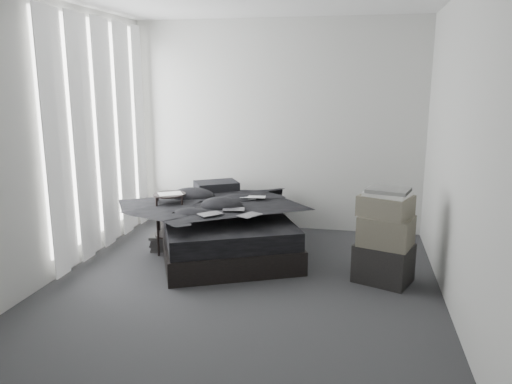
% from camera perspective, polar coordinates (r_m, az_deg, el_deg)
% --- Properties ---
extents(floor, '(3.60, 4.20, 0.01)m').
position_cam_1_polar(floor, '(4.60, -2.04, -11.35)').
color(floor, '#313134').
rests_on(floor, ground).
extents(wall_back, '(3.60, 0.01, 2.60)m').
position_cam_1_polar(wall_back, '(6.28, 2.40, 7.48)').
color(wall_back, silver).
rests_on(wall_back, ground).
extents(wall_front, '(3.60, 0.01, 2.60)m').
position_cam_1_polar(wall_front, '(2.29, -14.74, -2.31)').
color(wall_front, silver).
rests_on(wall_front, ground).
extents(wall_left, '(0.01, 4.20, 2.60)m').
position_cam_1_polar(wall_left, '(4.98, -22.84, 5.11)').
color(wall_left, silver).
rests_on(wall_left, ground).
extents(wall_right, '(0.01, 4.20, 2.60)m').
position_cam_1_polar(wall_right, '(4.19, 22.53, 3.87)').
color(wall_right, silver).
rests_on(wall_right, ground).
extents(window_left, '(0.02, 2.00, 2.30)m').
position_cam_1_polar(window_left, '(5.72, -17.67, 6.88)').
color(window_left, white).
rests_on(window_left, wall_left).
extents(curtain_left, '(0.06, 2.12, 2.48)m').
position_cam_1_polar(curtain_left, '(5.70, -17.18, 6.19)').
color(curtain_left, white).
rests_on(curtain_left, wall_left).
extents(bed, '(1.96, 2.17, 0.24)m').
position_cam_1_polar(bed, '(5.57, -3.62, -5.65)').
color(bed, black).
rests_on(bed, floor).
extents(mattress, '(1.89, 2.10, 0.19)m').
position_cam_1_polar(mattress, '(5.50, -3.65, -3.53)').
color(mattress, black).
rests_on(mattress, bed).
extents(duvet, '(1.82, 1.92, 0.21)m').
position_cam_1_polar(duvet, '(5.41, -3.60, -1.64)').
color(duvet, black).
rests_on(duvet, mattress).
extents(pillow_lower, '(0.64, 0.55, 0.12)m').
position_cam_1_polar(pillow_lower, '(6.12, -5.12, -0.39)').
color(pillow_lower, black).
rests_on(pillow_lower, mattress).
extents(pillow_upper, '(0.60, 0.55, 0.11)m').
position_cam_1_polar(pillow_upper, '(6.08, -4.55, 0.67)').
color(pillow_upper, black).
rests_on(pillow_upper, pillow_lower).
extents(laptop, '(0.30, 0.21, 0.02)m').
position_cam_1_polar(laptop, '(5.53, -0.42, -0.09)').
color(laptop, silver).
rests_on(laptop, duvet).
extents(comic_a, '(0.26, 0.26, 0.01)m').
position_cam_1_polar(comic_a, '(4.94, -5.27, -1.79)').
color(comic_a, black).
rests_on(comic_a, duvet).
extents(comic_b, '(0.25, 0.19, 0.01)m').
position_cam_1_polar(comic_b, '(5.10, -2.59, -1.22)').
color(comic_b, black).
rests_on(comic_b, duvet).
extents(comic_c, '(0.24, 0.27, 0.01)m').
position_cam_1_polar(comic_c, '(4.88, -0.75, -1.81)').
color(comic_c, black).
rests_on(comic_c, duvet).
extents(side_stand, '(0.45, 0.45, 0.65)m').
position_cam_1_polar(side_stand, '(5.59, -9.74, -3.53)').
color(side_stand, black).
rests_on(side_stand, floor).
extents(papers, '(0.31, 0.29, 0.01)m').
position_cam_1_polar(papers, '(5.50, -9.78, -0.23)').
color(papers, white).
rests_on(papers, side_stand).
extents(floor_books, '(0.21, 0.26, 0.16)m').
position_cam_1_polar(floor_books, '(5.75, -11.15, -5.71)').
color(floor_books, black).
rests_on(floor_books, floor).
extents(box_lower, '(0.60, 0.55, 0.36)m').
position_cam_1_polar(box_lower, '(4.91, 14.35, -7.87)').
color(box_lower, black).
rests_on(box_lower, floor).
extents(box_mid, '(0.55, 0.49, 0.28)m').
position_cam_1_polar(box_mid, '(4.79, 14.64, -4.32)').
color(box_mid, '#5B5648').
rests_on(box_mid, box_lower).
extents(box_upper, '(0.55, 0.51, 0.19)m').
position_cam_1_polar(box_upper, '(4.75, 14.60, -1.53)').
color(box_upper, '#5B5648').
rests_on(box_upper, box_mid).
extents(art_book_white, '(0.46, 0.42, 0.04)m').
position_cam_1_polar(art_book_white, '(4.72, 14.80, -0.19)').
color(art_book_white, silver).
rests_on(art_book_white, box_upper).
extents(art_book_snake, '(0.43, 0.38, 0.03)m').
position_cam_1_polar(art_book_snake, '(4.70, 14.90, 0.20)').
color(art_book_snake, silver).
rests_on(art_book_snake, art_book_white).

